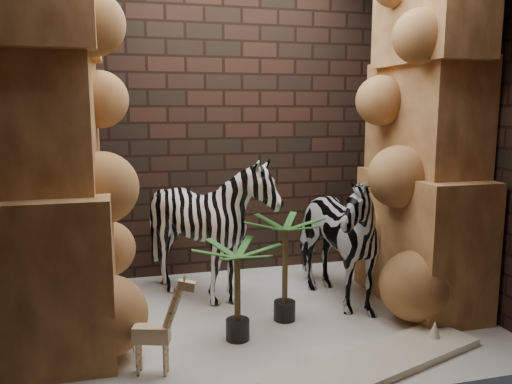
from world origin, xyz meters
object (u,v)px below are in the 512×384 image
object	(u,v)px
giraffe_toy	(151,323)
surfboard	(378,362)
zebra_right	(329,226)
palm_front	(285,269)
zebra_left	(210,236)
palm_back	(237,292)

from	to	relation	value
giraffe_toy	surfboard	size ratio (longest dim) A/B	0.41
zebra_right	palm_front	xyz separation A→B (m)	(-0.47, -0.26, -0.25)
zebra_left	surfboard	bearing A→B (deg)	-55.85
zebra_right	palm_back	xyz separation A→B (m)	(-0.90, -0.51, -0.31)
giraffe_toy	palm_back	world-z (taller)	palm_back
palm_back	surfboard	xyz separation A→B (m)	(0.79, -0.61, -0.33)
zebra_right	palm_front	size ratio (longest dim) A/B	1.61
zebra_left	palm_front	size ratio (longest dim) A/B	1.52
surfboard	palm_back	bearing A→B (deg)	122.93
giraffe_toy	palm_back	bearing A→B (deg)	45.64
palm_back	zebra_right	bearing A→B (deg)	29.44
zebra_right	giraffe_toy	world-z (taller)	zebra_right
zebra_left	giraffe_toy	distance (m)	1.30
surfboard	palm_front	bearing A→B (deg)	93.24
palm_back	palm_front	bearing A→B (deg)	29.72
palm_back	surfboard	world-z (taller)	palm_back
giraffe_toy	zebra_right	bearing A→B (deg)	46.32
giraffe_toy	palm_front	xyz separation A→B (m)	(1.05, 0.58, 0.08)
giraffe_toy	palm_back	distance (m)	0.70
giraffe_toy	palm_back	xyz separation A→B (m)	(0.62, 0.33, 0.03)
zebra_right	zebra_left	bearing A→B (deg)	152.34
zebra_right	surfboard	distance (m)	1.29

